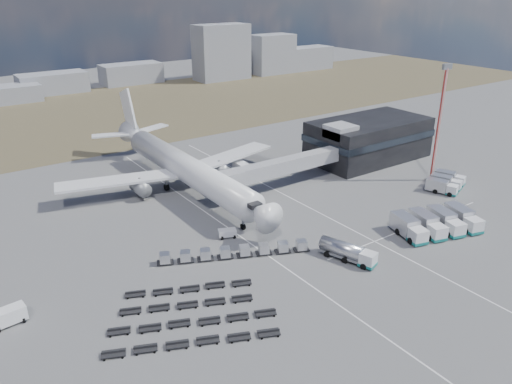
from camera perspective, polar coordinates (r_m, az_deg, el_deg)
ground at (r=84.37m, az=1.93°, el=-6.52°), size 420.00×420.00×0.00m
grass_strip at (r=179.22m, az=-19.87°, el=8.08°), size 420.00×90.00×0.01m
lane_markings at (r=91.90m, az=5.70°, el=-4.03°), size 47.12×110.00×0.01m
terminal at (r=128.98m, az=12.70°, el=5.97°), size 30.40×16.40×11.00m
jet_bridge at (r=105.88m, az=2.24°, el=2.74°), size 30.30×3.80×7.05m
airliner at (r=107.50m, az=-8.44°, el=2.95°), size 51.59×64.53×17.62m
fuel_tanker at (r=81.75m, az=10.43°, el=-6.72°), size 5.23×9.69×3.05m
pushback_tug at (r=87.88m, az=-3.30°, el=-4.75°), size 3.56×2.83×1.42m
utility_van at (r=74.23m, az=-26.45°, el=-12.64°), size 4.53×2.41×2.32m
catering_truck at (r=115.69m, az=-1.58°, el=2.60°), size 3.21×6.30×2.77m
service_trucks_near at (r=94.82m, az=19.93°, el=-3.33°), size 16.08×11.56×3.22m
service_trucks_far at (r=115.69m, az=20.87°, el=1.05°), size 10.28×9.06×2.60m
uld_row at (r=81.51m, az=-2.44°, el=-6.84°), size 23.48×11.64×1.69m
baggage_dollies at (r=69.19m, az=-7.66°, el=-13.70°), size 24.59×20.64×0.69m
floodlight_mast at (r=116.12m, az=20.16°, el=7.27°), size 2.46×2.00×25.91m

